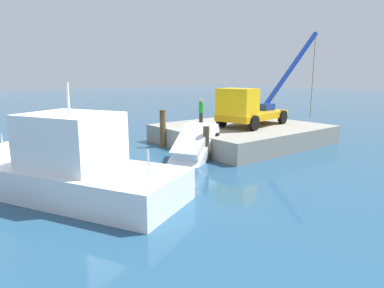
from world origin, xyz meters
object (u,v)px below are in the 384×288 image
dock_worker (201,111)px  moored_yacht (38,178)px  crane_truck (250,107)px  salvaged_car (192,149)px

dock_worker → moored_yacht: bearing=18.2°
crane_truck → dock_worker: crane_truck is taller
crane_truck → moored_yacht: 14.62m
salvaged_car → moored_yacht: (8.31, -0.21, -0.21)m
salvaged_car → moored_yacht: size_ratio=0.38×
moored_yacht → dock_worker: bearing=-161.8°
crane_truck → dock_worker: size_ratio=5.15×
dock_worker → moored_yacht: moored_yacht is taller
dock_worker → salvaged_car: 6.37m
crane_truck → salvaged_car: crane_truck is taller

